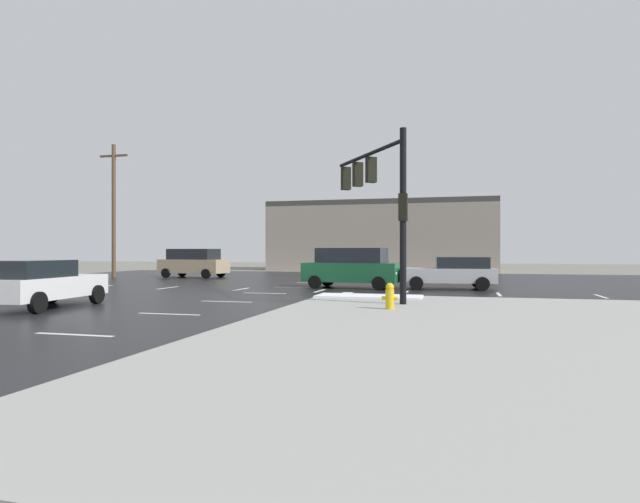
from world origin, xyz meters
TOP-DOWN VIEW (x-y plane):
  - ground_plane at (0.00, 0.00)m, footprint 120.00×120.00m
  - road_asphalt at (0.00, 0.00)m, footprint 44.00×44.00m
  - snow_strip_curbside at (5.00, -4.00)m, footprint 4.00×1.60m
  - lane_markings at (1.20, -1.38)m, footprint 36.15×36.15m
  - traffic_signal_mast at (5.50, -4.90)m, footprint 3.31×4.82m
  - fire_hydrant at (6.31, -8.06)m, footprint 0.48×0.26m
  - strip_building_background at (0.98, 28.36)m, footprint 21.70×8.00m
  - suv_tan at (-9.89, 9.98)m, footprint 4.97×2.53m
  - sedan_white at (-4.89, -9.62)m, footprint 2.36×4.66m
  - suv_green at (3.09, 2.25)m, footprint 4.97×2.52m
  - sedan_silver at (7.99, 2.77)m, footprint 4.64×2.30m
  - utility_pole_far at (-15.44, 8.64)m, footprint 2.20×0.28m

SIDE VIEW (x-z plane):
  - ground_plane at x=0.00m, z-range 0.00..0.00m
  - road_asphalt at x=0.00m, z-range 0.00..0.02m
  - lane_markings at x=1.20m, z-range 0.02..0.03m
  - snow_strip_curbside at x=5.00m, z-range 0.14..0.20m
  - fire_hydrant at x=6.31m, z-range 0.14..0.93m
  - sedan_white at x=-4.89m, z-range 0.06..1.64m
  - sedan_silver at x=7.99m, z-range 0.06..1.64m
  - suv_tan at x=-9.89m, z-range 0.08..2.11m
  - suv_green at x=3.09m, z-range 0.08..2.11m
  - strip_building_background at x=0.98m, z-range 0.00..6.73m
  - traffic_signal_mast at x=5.50m, z-range 1.27..7.09m
  - utility_pole_far at x=-15.44m, z-range 0.22..9.70m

